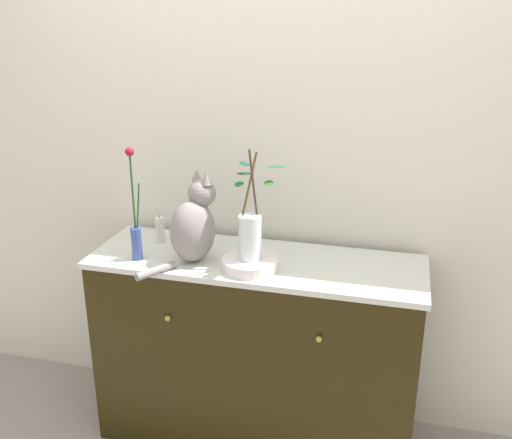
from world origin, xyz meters
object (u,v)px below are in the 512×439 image
Objects in this scene: vase_slim_green at (136,229)px; cat_sitting at (194,225)px; candle_pillar at (160,230)px; vase_glass_clear at (250,233)px; bowl_porcelain at (250,263)px; sideboard at (256,350)px.

cat_sitting is at bearing 11.80° from vase_slim_green.
vase_glass_clear is at bearing -20.20° from candle_pillar.
vase_slim_green is at bearing -176.71° from vase_glass_clear.
bowl_porcelain is at bearing -5.39° from cat_sitting.
cat_sitting is 0.25m from vase_glass_clear.
bowl_porcelain is at bearing -20.35° from candle_pillar.
vase_slim_green is (-0.24, -0.05, -0.02)m from cat_sitting.
cat_sitting is 2.96× the size of candle_pillar.
vase_slim_green is (-0.49, -0.12, 0.59)m from sideboard.
sideboard is 3.73× the size of cat_sitting.
candle_pillar reaches higher than sideboard.
cat_sitting is at bearing -34.19° from candle_pillar.
candle_pillar is (-0.47, 0.08, 0.51)m from sideboard.
vase_glass_clear reaches higher than cat_sitting.
bowl_porcelain is (-0.00, -0.10, 0.47)m from sideboard.
vase_glass_clear is 3.61× the size of candle_pillar.
vase_glass_clear is (-0.00, -0.10, 0.60)m from sideboard.
sideboard is at bearing 89.87° from vase_glass_clear.
candle_pillar is at bearing 159.65° from bowl_porcelain.
bowl_porcelain is 0.49× the size of vase_glass_clear.
vase_slim_green is at bearing -95.25° from candle_pillar.
vase_slim_green reaches higher than sideboard.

